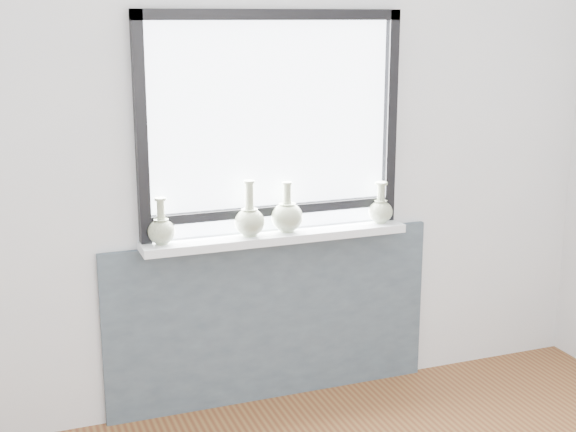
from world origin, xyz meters
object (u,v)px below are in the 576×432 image
object	(u,v)px
vase_a	(161,229)
vase_d	(381,209)
windowsill	(276,237)
vase_b	(250,220)
vase_c	(287,215)

from	to	relation	value
vase_a	vase_d	size ratio (longest dim) A/B	1.04
windowsill	vase_b	bearing A→B (deg)	-176.13
vase_a	vase_c	size ratio (longest dim) A/B	0.89
vase_b	vase_d	bearing A→B (deg)	0.45
windowsill	vase_c	size ratio (longest dim) A/B	5.38
vase_d	vase_b	bearing A→B (deg)	-179.55
vase_a	vase_d	bearing A→B (deg)	-0.17
vase_a	vase_d	distance (m)	1.12
vase_a	vase_c	distance (m)	0.62
vase_b	vase_d	xyz separation A→B (m)	(0.70, 0.01, -0.01)
windowsill	vase_d	size ratio (longest dim) A/B	6.29
vase_a	vase_c	world-z (taller)	vase_c
vase_b	vase_d	size ratio (longest dim) A/B	1.28
vase_a	vase_b	xyz separation A→B (m)	(0.42, -0.01, 0.01)
windowsill	vase_c	world-z (taller)	vase_c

